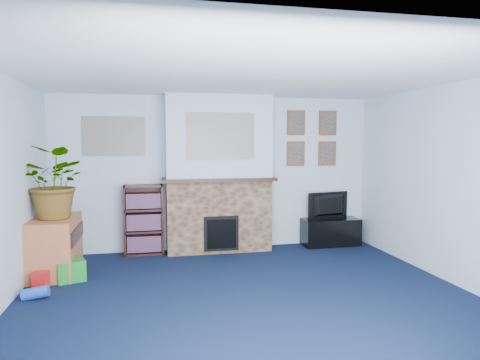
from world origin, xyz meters
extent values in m
cube|color=#0D1833|center=(0.00, 0.00, 0.00)|extent=(5.00, 4.50, 0.01)
cube|color=white|center=(0.00, 0.00, 2.40)|extent=(5.00, 4.50, 0.01)
cube|color=silver|center=(0.00, 2.25, 1.20)|extent=(5.00, 0.04, 2.40)
cube|color=silver|center=(0.00, -2.25, 1.20)|extent=(5.00, 0.04, 2.40)
cube|color=silver|center=(2.50, 0.00, 1.20)|extent=(0.04, 4.50, 2.40)
cube|color=brown|center=(0.00, 2.05, 0.55)|extent=(1.60, 0.40, 1.10)
cube|color=brown|center=(0.00, 2.05, 1.75)|extent=(1.60, 0.40, 1.30)
cube|color=brown|center=(0.00, 2.02, 1.12)|extent=(1.72, 0.50, 0.05)
cube|color=brown|center=(0.00, 1.84, 0.32)|extent=(0.52, 0.08, 0.52)
cube|color=brown|center=(0.00, 1.80, 0.32)|extent=(0.44, 0.02, 0.44)
cube|color=gray|center=(0.00, 1.84, 1.78)|extent=(1.00, 0.03, 0.68)
cube|color=gray|center=(-1.55, 2.23, 1.78)|extent=(0.90, 0.03, 0.58)
cube|color=brown|center=(1.30, 2.23, 2.00)|extent=(0.30, 0.03, 0.40)
cube|color=brown|center=(1.85, 2.23, 2.00)|extent=(0.30, 0.03, 0.40)
cube|color=brown|center=(1.30, 2.23, 1.50)|extent=(0.30, 0.03, 0.40)
cube|color=brown|center=(1.85, 2.23, 1.50)|extent=(0.30, 0.03, 0.40)
cube|color=black|center=(1.85, 2.03, 0.23)|extent=(0.93, 0.39, 0.44)
imported|color=black|center=(1.85, 2.05, 0.65)|extent=(0.75, 0.24, 0.43)
cube|color=black|center=(-1.14, 2.23, 0.53)|extent=(0.58, 0.02, 1.05)
cube|color=black|center=(-1.41, 2.10, 0.53)|extent=(0.03, 0.28, 1.05)
cube|color=black|center=(-0.86, 2.10, 0.53)|extent=(0.03, 0.28, 1.05)
cube|color=black|center=(-1.14, 2.10, 0.01)|extent=(0.56, 0.28, 0.03)
cube|color=black|center=(-1.14, 2.10, 0.35)|extent=(0.56, 0.28, 0.03)
cube|color=black|center=(-1.14, 2.10, 0.68)|extent=(0.56, 0.28, 0.03)
cube|color=black|center=(-1.14, 2.10, 1.04)|extent=(0.56, 0.28, 0.03)
cube|color=black|center=(-1.14, 2.09, 0.17)|extent=(0.50, 0.22, 0.24)
cube|color=black|center=(-1.14, 2.09, 0.50)|extent=(0.50, 0.22, 0.24)
cube|color=black|center=(-1.14, 2.09, 0.82)|extent=(0.50, 0.22, 0.22)
cube|color=#B6633A|center=(-2.24, 1.33, 0.35)|extent=(0.52, 0.94, 0.73)
imported|color=#26661E|center=(-2.19, 1.28, 1.19)|extent=(1.04, 0.98, 0.92)
cube|color=gold|center=(0.03, 2.00, 1.22)|extent=(0.10, 0.06, 0.14)
cylinder|color=#B2BFC6|center=(0.32, 2.00, 1.23)|extent=(0.04, 0.04, 0.14)
sphere|color=gray|center=(-0.61, 2.00, 1.22)|extent=(0.13, 0.13, 0.13)
cylinder|color=red|center=(0.62, 2.00, 1.21)|extent=(0.07, 0.07, 0.13)
cube|color=#198C26|center=(-2.01, 1.00, 0.14)|extent=(0.39, 0.35, 0.26)
sphere|color=#198C26|center=(-1.95, 1.19, 0.09)|extent=(0.16, 0.16, 0.16)
cube|color=red|center=(-2.30, 0.81, 0.11)|extent=(0.18, 0.18, 0.19)
cylinder|color=blue|center=(-2.27, 0.42, 0.07)|extent=(0.29, 0.13, 0.16)
camera|label=1|loc=(-1.02, -4.42, 1.71)|focal=32.00mm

